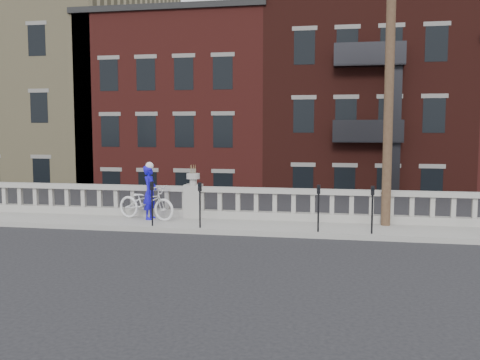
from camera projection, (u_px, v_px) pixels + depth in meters
The scene contains 12 objects.
ground at pixel (153, 247), 14.03m from camera, with size 120.00×120.00×0.00m, color black.
sidewalk at pixel (185, 224), 16.96m from camera, with size 32.00×2.20×0.15m, color gray.
balustrade at pixel (193, 203), 17.83m from camera, with size 28.00×0.34×1.03m.
planter_pedestal at pixel (193, 197), 17.82m from camera, with size 0.55×0.55×1.76m.
lower_level at pixel (278, 135), 36.20m from camera, with size 80.00×44.00×20.80m.
utility_pole at pixel (390, 57), 15.89m from camera, with size 1.60×0.28×10.00m.
parking_meter_a at pixel (152, 198), 16.19m from camera, with size 0.10×0.09×1.36m.
parking_meter_b at pixel (200, 200), 15.91m from camera, with size 0.10×0.09×1.36m.
parking_meter_c at pixel (318, 203), 15.25m from camera, with size 0.10×0.09×1.36m.
parking_meter_d at pixel (372, 204), 14.97m from camera, with size 0.10×0.09×1.36m.
bicycle at pixel (146, 202), 17.41m from camera, with size 0.75×2.14×1.12m, color silver.
cyclist at pixel (150, 192), 17.43m from camera, with size 0.64×0.42×1.76m, color #150DC5.
Camera 1 is at (4.85, -13.12, 3.12)m, focal length 40.00 mm.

